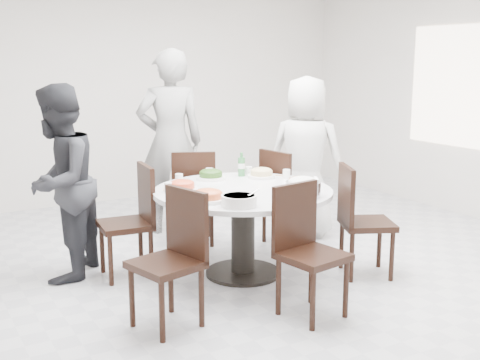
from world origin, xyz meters
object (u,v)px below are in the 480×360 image
beverage_bottle (241,164)px  rice_bowl (303,189)px  chair_n (193,196)px  diner_right (306,157)px  chair_s (313,253)px  soup_bowl (239,201)px  diner_left (60,183)px  chair_se (367,221)px  diner_middle (170,142)px  dining_table (243,232)px  chair_sw (166,261)px  chair_ne (288,197)px  chair_nw (125,222)px

beverage_bottle → rice_bowl: bearing=-89.4°
chair_n → diner_right: size_ratio=0.57×
chair_s → soup_bowl: 0.67m
diner_right → diner_left: 2.51m
chair_se → diner_left: diner_left is taller
chair_se → diner_left: (-2.26, 1.22, 0.34)m
chair_s → rice_bowl: chair_s is taller
diner_middle → dining_table: bearing=103.2°
rice_bowl → chair_sw: bearing=-172.9°
chair_ne → beverage_bottle: 0.70m
chair_ne → soup_bowl: chair_ne is taller
diner_left → soup_bowl: (1.03, -1.18, -0.02)m
chair_ne → chair_se: size_ratio=1.00×
chair_se → soup_bowl: chair_se is taller
chair_nw → diner_left: diner_left is taller
dining_table → beverage_bottle: (0.27, 0.50, 0.49)m
rice_bowl → chair_nw: bearing=141.4°
beverage_bottle → chair_ne: bearing=6.2°
dining_table → diner_left: diner_left is taller
chair_n → diner_left: diner_left is taller
chair_n → beverage_bottle: 0.71m
beverage_bottle → chair_sw: bearing=-137.9°
chair_ne → chair_se: same height
chair_n → beverage_bottle: (0.24, -0.54, 0.39)m
chair_ne → chair_n: bearing=49.4°
chair_n → chair_se: 1.80m
diner_middle → soup_bowl: bearing=94.4°
chair_se → diner_right: size_ratio=0.57×
diner_middle → chair_ne: bearing=144.5°
chair_ne → chair_sw: (-1.82, -1.18, 0.00)m
chair_sw → diner_right: (2.13, 1.34, 0.35)m
chair_nw → soup_bowl: bearing=36.7°
chair_ne → chair_se: (0.07, -1.08, 0.00)m
rice_bowl → beverage_bottle: size_ratio=1.25×
diner_right → diner_left: (-2.51, -0.02, -0.01)m
dining_table → soup_bowl: bearing=-123.0°
chair_ne → beverage_bottle: beverage_bottle is taller
chair_nw → chair_sw: same height
diner_middle → chair_n: bearing=106.6°
chair_n → diner_left: bearing=37.7°
diner_right → chair_se: bearing=130.7°
diner_right → rice_bowl: 1.47m
chair_s → diner_left: diner_left is taller
chair_n → diner_middle: size_ratio=0.49×
dining_table → rice_bowl: (0.28, -0.47, 0.43)m
chair_ne → chair_s: size_ratio=1.00×
chair_s → beverage_bottle: bearing=70.2°
diner_right → rice_bowl: diner_right is taller
diner_left → soup_bowl: diner_left is taller
chair_sw → diner_left: size_ratio=0.58×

